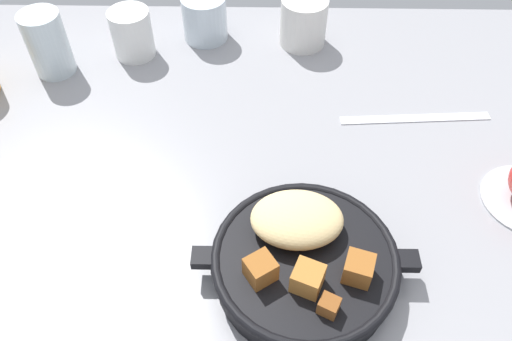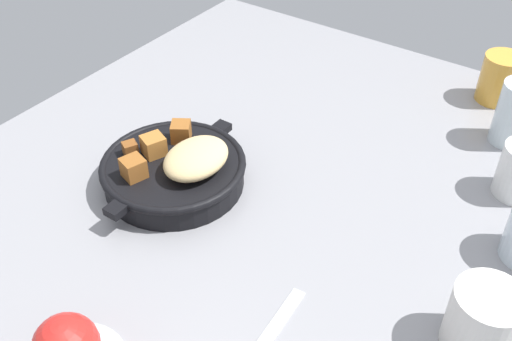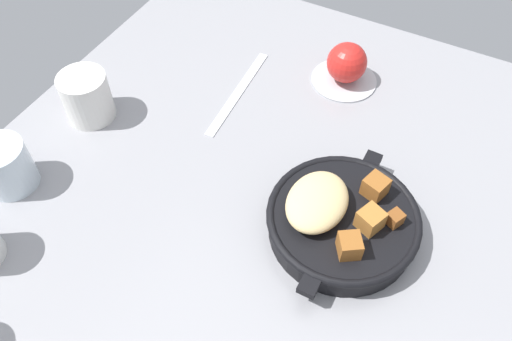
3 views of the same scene
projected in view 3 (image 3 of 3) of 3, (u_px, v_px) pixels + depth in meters
ground_plane at (253, 229)px, 74.95cm from camera, size 108.61×91.77×2.40cm
cast_iron_skillet at (340, 219)px, 71.16cm from camera, size 25.69×21.42×7.72cm
saucer_plate at (345, 80)px, 92.88cm from camera, size 11.81×11.81×0.60cm
red_apple at (348, 63)px, 89.85cm from camera, size 7.11×7.11×7.11cm
butter_knife at (238, 92)px, 91.04cm from camera, size 22.94×3.13×0.36cm
ceramic_mug_white at (87, 97)px, 84.55cm from camera, size 7.94×7.94×8.31cm
water_glass_short at (5, 166)px, 75.78cm from camera, size 7.74×7.74×7.78cm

